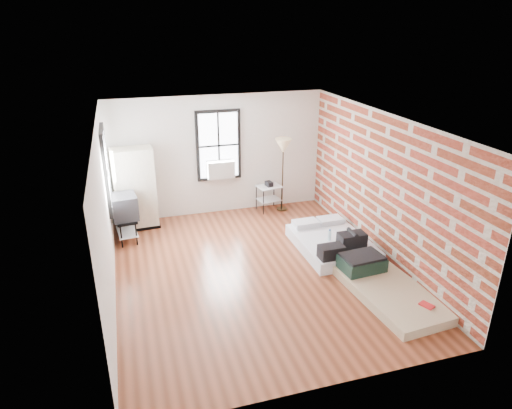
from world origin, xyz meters
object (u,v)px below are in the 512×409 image
object	(u,v)px
side_table	(269,191)
tv_stand	(125,208)
floor_lamp	(283,149)
mattress_main	(332,242)
wardrobe	(135,189)
mattress_bare	(384,286)

from	to	relation	value
side_table	tv_stand	bearing A→B (deg)	-168.11
side_table	floor_lamp	world-z (taller)	floor_lamp
side_table	mattress_main	bearing A→B (deg)	-75.76
wardrobe	floor_lamp	size ratio (longest dim) A/B	1.02
mattress_main	wardrobe	bearing A→B (deg)	148.09
floor_lamp	tv_stand	bearing A→B (deg)	-170.16
mattress_bare	mattress_main	bearing A→B (deg)	91.07
mattress_bare	wardrobe	bearing A→B (deg)	129.90
floor_lamp	tv_stand	xyz separation A→B (m)	(-3.68, -0.64, -0.80)
mattress_bare	side_table	world-z (taller)	side_table
mattress_main	wardrobe	world-z (taller)	wardrobe
mattress_bare	wardrobe	size ratio (longest dim) A/B	1.17
mattress_main	floor_lamp	size ratio (longest dim) A/B	1.03
floor_lamp	tv_stand	distance (m)	3.82
mattress_bare	floor_lamp	size ratio (longest dim) A/B	1.20
tv_stand	mattress_bare	bearing A→B (deg)	-44.64
mattress_main	mattress_bare	xyz separation A→B (m)	(0.17, -1.68, -0.03)
mattress_bare	tv_stand	xyz separation A→B (m)	(-4.12, 3.31, 0.60)
mattress_main	wardrobe	size ratio (longest dim) A/B	1.01
mattress_main	mattress_bare	world-z (taller)	mattress_main
floor_lamp	tv_stand	world-z (taller)	floor_lamp
mattress_main	floor_lamp	xyz separation A→B (m)	(-0.28, 2.27, 1.37)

